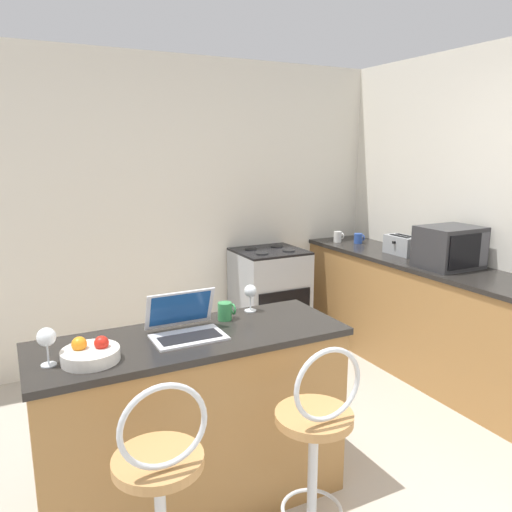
# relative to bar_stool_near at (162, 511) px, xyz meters

# --- Properties ---
(wall_back) EXTENTS (12.00, 0.06, 2.60)m
(wall_back) POSITION_rel_bar_stool_near_xyz_m (0.93, 2.59, 0.80)
(wall_back) COLOR silver
(wall_back) RESTS_ON ground_plane
(breakfast_bar) EXTENTS (1.54, 0.56, 0.94)m
(breakfast_bar) POSITION_rel_bar_stool_near_xyz_m (0.34, 0.59, -0.03)
(breakfast_bar) COLOR #9E703D
(breakfast_bar) RESTS_ON ground_plane
(counter_right) EXTENTS (0.58, 3.26, 0.94)m
(counter_right) POSITION_rel_bar_stool_near_xyz_m (2.59, 0.95, -0.03)
(counter_right) COLOR #9E703D
(counter_right) RESTS_ON ground_plane
(bar_stool_near) EXTENTS (0.40, 0.40, 1.05)m
(bar_stool_near) POSITION_rel_bar_stool_near_xyz_m (0.00, 0.00, 0.00)
(bar_stool_near) COLOR silver
(bar_stool_near) RESTS_ON ground_plane
(bar_stool_far) EXTENTS (0.40, 0.40, 1.05)m
(bar_stool_far) POSITION_rel_bar_stool_near_xyz_m (0.69, 0.00, 0.00)
(bar_stool_far) COLOR silver
(bar_stool_far) RESTS_ON ground_plane
(laptop) EXTENTS (0.35, 0.27, 0.21)m
(laptop) POSITION_rel_bar_stool_near_xyz_m (0.32, 0.61, 0.49)
(laptop) COLOR silver
(laptop) RESTS_ON breakfast_bar
(microwave) EXTENTS (0.45, 0.36, 0.32)m
(microwave) POSITION_rel_bar_stool_near_xyz_m (2.59, 1.05, 0.59)
(microwave) COLOR #2D2D30
(microwave) RESTS_ON counter_right
(toaster) EXTENTS (0.19, 0.30, 0.16)m
(toaster) POSITION_rel_bar_stool_near_xyz_m (2.62, 1.58, 0.52)
(toaster) COLOR #9EA3A8
(toaster) RESTS_ON counter_right
(stove_range) EXTENTS (0.60, 0.57, 0.94)m
(stove_range) POSITION_rel_bar_stool_near_xyz_m (1.69, 2.26, -0.03)
(stove_range) COLOR #9EA3A8
(stove_range) RESTS_ON ground_plane
(wine_glass_short) EXTENTS (0.07, 0.07, 0.15)m
(wine_glass_short) POSITION_rel_bar_stool_near_xyz_m (0.76, 0.79, 0.54)
(wine_glass_short) COLOR silver
(wine_glass_short) RESTS_ON breakfast_bar
(mug_white) EXTENTS (0.09, 0.08, 0.10)m
(mug_white) POSITION_rel_bar_stool_near_xyz_m (2.47, 2.31, 0.49)
(mug_white) COLOR white
(mug_white) RESTS_ON counter_right
(mug_blue) EXTENTS (0.10, 0.08, 0.10)m
(mug_blue) POSITION_rel_bar_stool_near_xyz_m (2.61, 2.17, 0.48)
(mug_blue) COLOR #2D51AD
(mug_blue) RESTS_ON counter_right
(wine_glass_tall) EXTENTS (0.08, 0.08, 0.17)m
(wine_glass_tall) POSITION_rel_bar_stool_near_xyz_m (-0.31, 0.53, 0.56)
(wine_glass_tall) COLOR silver
(wine_glass_tall) RESTS_ON breakfast_bar
(mug_green) EXTENTS (0.09, 0.07, 0.09)m
(mug_green) POSITION_rel_bar_stool_near_xyz_m (0.58, 0.72, 0.48)
(mug_green) COLOR #338447
(mug_green) RESTS_ON breakfast_bar
(fruit_bowl) EXTENTS (0.25, 0.25, 0.11)m
(fruit_bowl) POSITION_rel_bar_stool_near_xyz_m (-0.14, 0.50, 0.47)
(fruit_bowl) COLOR silver
(fruit_bowl) RESTS_ON breakfast_bar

